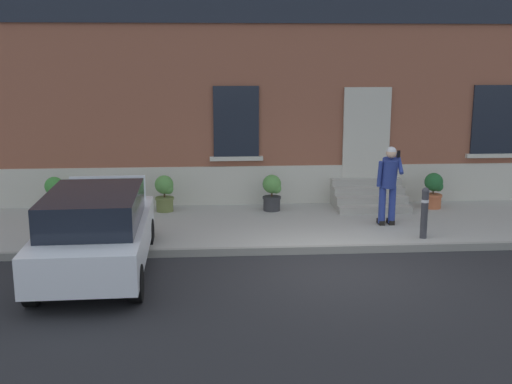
{
  "coord_description": "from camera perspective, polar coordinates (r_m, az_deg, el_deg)",
  "views": [
    {
      "loc": [
        -2.2,
        -10.8,
        3.81
      ],
      "look_at": [
        -1.33,
        1.6,
        1.1
      ],
      "focal_mm": 44.73,
      "sensor_mm": 36.0,
      "label": 1
    }
  ],
  "objects": [
    {
      "name": "ground_plane",
      "position": [
        11.66,
        7.15,
        -6.87
      ],
      "size": [
        80.0,
        80.0,
        0.0
      ],
      "primitive_type": "plane",
      "color": "#232326"
    },
    {
      "name": "entrance_stoop",
      "position": [
        15.77,
        10.02,
        -0.42
      ],
      "size": [
        1.73,
        1.28,
        0.64
      ],
      "color": "#9E998E",
      "rests_on": "sidewalk"
    },
    {
      "name": "person_on_phone",
      "position": [
        13.94,
        11.79,
        1.03
      ],
      "size": [
        0.51,
        0.51,
        1.74
      ],
      "rotation": [
        0.0,
        0.0,
        0.27
      ],
      "color": "navy",
      "rests_on": "sidewalk"
    },
    {
      "name": "building_facade",
      "position": [
        16.24,
        3.88,
        11.98
      ],
      "size": [
        24.0,
        1.52,
        7.5
      ],
      "color": "brown",
      "rests_on": "ground"
    },
    {
      "name": "sidewalk",
      "position": [
        14.27,
        5.01,
        -2.92
      ],
      "size": [
        24.0,
        3.6,
        0.15
      ],
      "primitive_type": "cube",
      "color": "#99968E",
      "rests_on": "ground"
    },
    {
      "name": "planter_charcoal",
      "position": [
        15.08,
        1.46,
        0.03
      ],
      "size": [
        0.44,
        0.44,
        0.86
      ],
      "color": "#2D2D30",
      "rests_on": "sidewalk"
    },
    {
      "name": "planter_olive",
      "position": [
        15.16,
        -8.17,
        -0.03
      ],
      "size": [
        0.44,
        0.44,
        0.86
      ],
      "color": "#606B38",
      "rests_on": "sidewalk"
    },
    {
      "name": "curb_edge",
      "position": [
        12.51,
        6.34,
        -5.14
      ],
      "size": [
        24.0,
        0.12,
        0.15
      ],
      "primitive_type": "cube",
      "color": "gray",
      "rests_on": "ground"
    },
    {
      "name": "bollard_near_person",
      "position": [
        13.24,
        14.84,
        -1.65
      ],
      "size": [
        0.15,
        0.15,
        1.04
      ],
      "color": "#333338",
      "rests_on": "sidewalk"
    },
    {
      "name": "planter_cream",
      "position": [
        15.55,
        -17.53,
        -0.17
      ],
      "size": [
        0.44,
        0.44,
        0.86
      ],
      "color": "beige",
      "rests_on": "sidewalk"
    },
    {
      "name": "hatchback_car_white",
      "position": [
        11.46,
        -14.14,
        -3.37
      ],
      "size": [
        1.88,
        4.11,
        1.5
      ],
      "color": "white",
      "rests_on": "ground"
    },
    {
      "name": "planter_terracotta",
      "position": [
        15.9,
        15.61,
        0.21
      ],
      "size": [
        0.44,
        0.44,
        0.86
      ],
      "color": "#B25B38",
      "rests_on": "sidewalk"
    }
  ]
}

